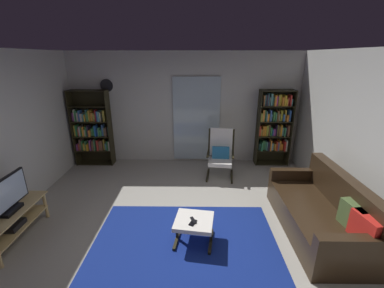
% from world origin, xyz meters
% --- Properties ---
extents(ground_plane, '(7.02, 7.02, 0.00)m').
position_xyz_m(ground_plane, '(0.00, 0.00, 0.00)').
color(ground_plane, '#A39F94').
extents(wall_back, '(5.60, 0.06, 2.60)m').
position_xyz_m(wall_back, '(0.00, 2.90, 1.30)').
color(wall_back, beige).
rests_on(wall_back, ground).
extents(glass_door_panel, '(1.10, 0.01, 2.00)m').
position_xyz_m(glass_door_panel, '(0.27, 2.83, 1.05)').
color(glass_door_panel, silver).
extents(area_rug, '(2.58, 1.74, 0.01)m').
position_xyz_m(area_rug, '(0.10, -0.09, 0.00)').
color(area_rug, navy).
rests_on(area_rug, ground).
extents(tv_stand, '(0.41, 1.14, 0.45)m').
position_xyz_m(tv_stand, '(-2.32, -0.06, 0.30)').
color(tv_stand, tan).
rests_on(tv_stand, ground).
extents(television, '(0.20, 0.81, 0.49)m').
position_xyz_m(television, '(-2.32, -0.05, 0.68)').
color(television, black).
rests_on(television, tv_stand).
extents(bookshelf_near_tv, '(0.86, 0.30, 1.77)m').
position_xyz_m(bookshelf_near_tv, '(-2.17, 2.66, 0.86)').
color(bookshelf_near_tv, black).
rests_on(bookshelf_near_tv, ground).
extents(bookshelf_near_sofa, '(0.77, 0.30, 1.78)m').
position_xyz_m(bookshelf_near_sofa, '(2.07, 2.70, 0.97)').
color(bookshelf_near_sofa, black).
rests_on(bookshelf_near_sofa, ground).
extents(leather_sofa, '(0.88, 1.90, 0.89)m').
position_xyz_m(leather_sofa, '(2.10, 0.16, 0.31)').
color(leather_sofa, black).
rests_on(leather_sofa, ground).
extents(lounge_armchair, '(0.64, 0.72, 1.02)m').
position_xyz_m(lounge_armchair, '(0.79, 2.06, 0.53)').
color(lounge_armchair, black).
rests_on(lounge_armchair, ground).
extents(ottoman, '(0.58, 0.55, 0.36)m').
position_xyz_m(ottoman, '(0.23, -0.07, 0.30)').
color(ottoman, white).
rests_on(ottoman, ground).
extents(tv_remote, '(0.09, 0.15, 0.02)m').
position_xyz_m(tv_remote, '(0.22, -0.10, 0.37)').
color(tv_remote, black).
rests_on(tv_remote, ottoman).
extents(cell_phone, '(0.12, 0.16, 0.01)m').
position_xyz_m(cell_phone, '(0.21, -0.15, 0.37)').
color(cell_phone, black).
rests_on(cell_phone, ottoman).
extents(wall_clock, '(0.29, 0.03, 0.29)m').
position_xyz_m(wall_clock, '(-1.78, 2.82, 1.85)').
color(wall_clock, silver).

